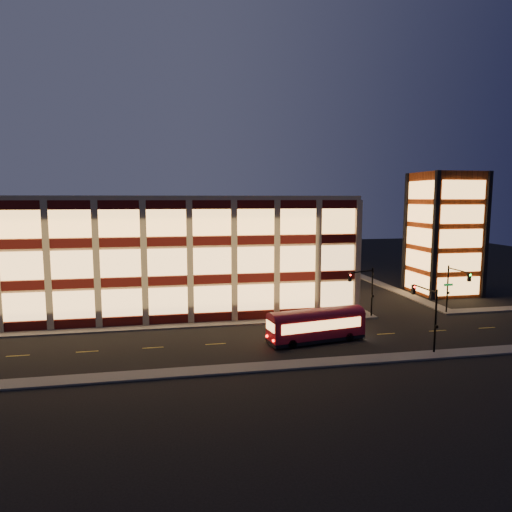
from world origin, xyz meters
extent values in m
plane|color=black|center=(0.00, 0.00, 0.00)|extent=(200.00, 200.00, 0.00)
cube|color=#514F4C|center=(-3.00, 1.00, 0.07)|extent=(54.00, 2.00, 0.15)
cube|color=#514F4C|center=(23.00, 17.00, 0.07)|extent=(2.00, 30.00, 0.15)
cube|color=#514F4C|center=(40.00, 1.00, 0.07)|extent=(14.00, 2.00, 0.15)
cube|color=#514F4C|center=(34.00, 17.00, 0.07)|extent=(2.00, 30.00, 0.15)
cube|color=#514F4C|center=(0.00, -13.00, 0.07)|extent=(100.00, 2.00, 0.15)
cube|color=tan|center=(-3.00, 17.00, 7.00)|extent=(50.00, 30.00, 14.00)
cube|color=tan|center=(-3.00, 17.00, 14.25)|extent=(50.40, 30.40, 0.50)
cube|color=#470C0A|center=(-3.00, 1.88, 0.65)|extent=(50.10, 0.25, 1.00)
cube|color=#E9AA62|center=(-3.00, 1.90, 2.75)|extent=(49.00, 0.20, 3.00)
cube|color=#470C0A|center=(22.12, 17.00, 0.65)|extent=(0.25, 30.10, 1.00)
cube|color=#E9AA62|center=(22.10, 17.00, 2.75)|extent=(0.20, 29.00, 3.00)
cube|color=#470C0A|center=(-3.00, 1.88, 5.05)|extent=(50.10, 0.25, 1.00)
cube|color=#E9AA62|center=(-3.00, 1.90, 7.15)|extent=(49.00, 0.20, 3.00)
cube|color=#470C0A|center=(22.12, 17.00, 5.05)|extent=(0.25, 30.10, 1.00)
cube|color=#E9AA62|center=(22.10, 17.00, 7.15)|extent=(0.20, 29.00, 3.00)
cube|color=#470C0A|center=(-3.00, 1.88, 9.45)|extent=(50.10, 0.25, 1.00)
cube|color=#E9AA62|center=(-3.00, 1.90, 11.55)|extent=(49.00, 0.20, 3.00)
cube|color=#470C0A|center=(22.12, 17.00, 9.45)|extent=(0.25, 30.10, 1.00)
cube|color=#E9AA62|center=(22.10, 17.00, 11.55)|extent=(0.20, 29.00, 3.00)
cube|color=#8C3814|center=(40.00, 12.00, 9.00)|extent=(8.00, 8.00, 18.00)
cube|color=black|center=(36.00, 8.00, 9.00)|extent=(0.60, 0.60, 18.00)
cube|color=black|center=(44.00, 8.00, 9.00)|extent=(0.60, 0.60, 18.00)
cube|color=black|center=(36.00, 16.00, 9.00)|extent=(0.60, 0.60, 18.00)
cube|color=black|center=(44.00, 16.00, 9.00)|extent=(0.60, 0.60, 18.00)
cube|color=#FFB159|center=(40.00, 7.92, 1.80)|extent=(6.60, 0.16, 2.60)
cube|color=#FFB159|center=(35.92, 12.00, 1.80)|extent=(0.16, 6.60, 2.60)
cube|color=#FFB159|center=(40.00, 7.92, 5.20)|extent=(6.60, 0.16, 2.60)
cube|color=#FFB159|center=(35.92, 12.00, 5.20)|extent=(0.16, 6.60, 2.60)
cube|color=#FFB159|center=(40.00, 7.92, 8.60)|extent=(6.60, 0.16, 2.60)
cube|color=#FFB159|center=(35.92, 12.00, 8.60)|extent=(0.16, 6.60, 2.60)
cube|color=#FFB159|center=(40.00, 7.92, 12.00)|extent=(6.60, 0.16, 2.60)
cube|color=#FFB159|center=(35.92, 12.00, 12.00)|extent=(0.16, 6.60, 2.60)
cube|color=#FFB159|center=(40.00, 7.92, 15.40)|extent=(6.60, 0.16, 2.60)
cube|color=#FFB159|center=(35.92, 12.00, 15.40)|extent=(0.16, 6.60, 2.60)
cylinder|color=black|center=(23.50, 0.80, 3.00)|extent=(0.18, 0.18, 6.00)
cylinder|color=black|center=(21.75, 0.05, 5.70)|extent=(3.56, 1.63, 0.14)
cube|color=black|center=(20.00, -0.70, 5.20)|extent=(0.32, 0.32, 0.95)
sphere|color=#FF0C05|center=(20.00, -0.88, 5.50)|extent=(0.20, 0.20, 0.20)
cube|color=black|center=(23.50, 0.60, 2.60)|extent=(0.25, 0.18, 0.28)
cylinder|color=black|center=(33.50, 0.80, 3.00)|extent=(0.18, 0.18, 6.00)
cylinder|color=black|center=(33.50, -1.20, 5.70)|extent=(0.14, 4.00, 0.14)
cube|color=black|center=(33.50, -3.20, 5.20)|extent=(0.32, 0.32, 0.95)
sphere|color=#0CFF26|center=(33.50, -3.38, 5.50)|extent=(0.20, 0.20, 0.20)
cube|color=black|center=(33.50, 0.60, 2.60)|extent=(0.25, 0.18, 0.28)
cube|color=#0C7226|center=(33.50, 0.65, 3.60)|extent=(1.20, 0.06, 0.28)
cylinder|color=black|center=(23.50, -12.50, 3.00)|extent=(0.18, 0.18, 6.00)
cylinder|color=black|center=(23.50, -10.50, 5.70)|extent=(0.14, 4.00, 0.14)
cube|color=black|center=(23.50, -8.50, 5.20)|extent=(0.32, 0.32, 0.95)
sphere|color=#FF0C05|center=(23.50, -8.68, 5.50)|extent=(0.20, 0.20, 0.20)
cube|color=black|center=(23.50, -12.70, 2.60)|extent=(0.25, 0.18, 0.28)
cube|color=maroon|center=(13.93, -7.09, 1.67)|extent=(10.12, 4.15, 2.26)
cube|color=black|center=(13.93, -7.09, 0.34)|extent=(10.12, 4.15, 0.34)
cylinder|color=black|center=(11.02, -8.71, 0.44)|extent=(0.92, 0.45, 0.89)
cylinder|color=black|center=(10.64, -6.58, 0.44)|extent=(0.92, 0.45, 0.89)
cylinder|color=black|center=(17.22, -7.61, 0.44)|extent=(0.92, 0.45, 0.89)
cylinder|color=black|center=(16.84, -5.47, 0.44)|extent=(0.92, 0.45, 0.89)
cube|color=#FFB159|center=(14.15, -8.34, 1.97)|extent=(8.54, 1.58, 0.98)
cube|color=#FFB159|center=(13.71, -5.85, 1.97)|extent=(8.54, 1.58, 0.98)
camera|label=1|loc=(-0.20, -49.24, 14.21)|focal=32.00mm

